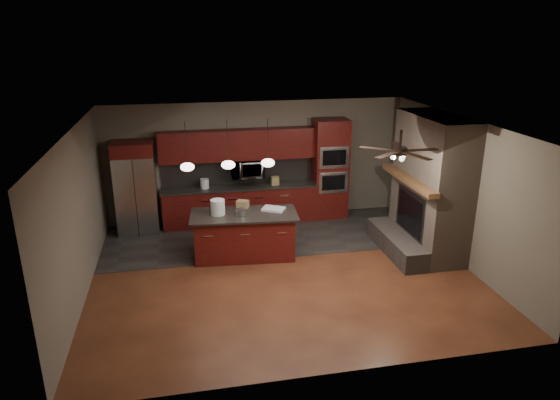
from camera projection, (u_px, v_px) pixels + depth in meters
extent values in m
plane|color=brown|center=(283.00, 272.00, 9.43)|extent=(7.00, 7.00, 0.00)
cube|color=white|center=(283.00, 125.00, 8.52)|extent=(7.00, 6.00, 0.02)
cube|color=#6C6256|center=(257.00, 161.00, 11.76)|extent=(7.00, 0.02, 2.80)
cube|color=#6C6256|center=(460.00, 190.00, 9.63)|extent=(0.02, 6.00, 2.80)
cube|color=#6C6256|center=(78.00, 216.00, 8.32)|extent=(0.02, 6.00, 2.80)
cube|color=#2D2A28|center=(267.00, 235.00, 11.10)|extent=(7.00, 2.40, 0.01)
cube|color=#736252|center=(431.00, 186.00, 9.93)|extent=(0.80, 2.00, 2.80)
cube|color=#4C443E|center=(396.00, 243.00, 10.20)|extent=(0.50, 2.00, 0.40)
cube|color=#2D2D30|center=(411.00, 214.00, 10.04)|extent=(0.05, 1.20, 0.95)
cube|color=black|center=(410.00, 214.00, 10.04)|extent=(0.02, 1.00, 0.75)
cube|color=brown|center=(408.00, 180.00, 9.78)|extent=(0.22, 2.10, 0.10)
cube|color=#591710|center=(240.00, 205.00, 11.71)|extent=(3.55, 0.60, 0.86)
cube|color=black|center=(239.00, 187.00, 11.56)|extent=(3.59, 0.64, 0.04)
cube|color=black|center=(238.00, 170.00, 11.71)|extent=(3.55, 0.03, 0.60)
cube|color=#591710|center=(238.00, 145.00, 11.36)|extent=(3.55, 0.35, 0.70)
cube|color=#591710|center=(330.00, 169.00, 11.86)|extent=(0.80, 0.60, 2.38)
cube|color=silver|center=(333.00, 182.00, 11.66)|extent=(0.70, 0.03, 0.52)
cube|color=black|center=(334.00, 183.00, 11.64)|extent=(0.55, 0.02, 0.35)
cube|color=silver|center=(334.00, 158.00, 11.46)|extent=(0.70, 0.03, 0.52)
cube|color=black|center=(334.00, 158.00, 11.45)|extent=(0.55, 0.02, 0.35)
imported|color=silver|center=(247.00, 168.00, 11.51)|extent=(0.73, 0.41, 0.50)
cube|color=silver|center=(137.00, 194.00, 11.05)|extent=(0.88, 0.72, 1.76)
cube|color=#2D2D30|center=(136.00, 199.00, 10.72)|extent=(0.02, 0.02, 1.74)
cube|color=silver|center=(131.00, 198.00, 10.67)|extent=(0.03, 0.03, 0.88)
cube|color=silver|center=(140.00, 197.00, 10.71)|extent=(0.03, 0.03, 0.88)
cube|color=#591710|center=(132.00, 149.00, 10.71)|extent=(0.88, 0.72, 0.30)
cube|color=#591710|center=(244.00, 236.00, 9.95)|extent=(2.00, 0.96, 0.88)
cube|color=black|center=(244.00, 215.00, 9.80)|extent=(2.16, 1.12, 0.04)
cylinder|color=silver|center=(218.00, 207.00, 9.70)|extent=(0.35, 0.35, 0.30)
cylinder|color=#9D9DA2|center=(241.00, 212.00, 9.68)|extent=(0.23, 0.23, 0.13)
cube|color=silver|center=(274.00, 209.00, 9.98)|extent=(0.53, 0.48, 0.04)
cube|color=olive|center=(243.00, 204.00, 10.10)|extent=(0.28, 0.25, 0.15)
cylinder|color=white|center=(205.00, 184.00, 11.37)|extent=(0.23, 0.23, 0.22)
cube|color=olive|center=(275.00, 181.00, 11.63)|extent=(0.18, 0.14, 0.20)
cylinder|color=black|center=(186.00, 143.00, 8.99)|extent=(0.01, 0.01, 0.78)
ellipsoid|color=white|center=(187.00, 167.00, 9.13)|extent=(0.26, 0.26, 0.16)
cylinder|color=black|center=(227.00, 141.00, 9.13)|extent=(0.01, 0.01, 0.78)
ellipsoid|color=white|center=(228.00, 165.00, 9.27)|extent=(0.26, 0.26, 0.16)
cylinder|color=black|center=(268.00, 139.00, 9.27)|extent=(0.01, 0.01, 0.78)
ellipsoid|color=white|center=(268.00, 163.00, 9.41)|extent=(0.26, 0.26, 0.16)
cylinder|color=black|center=(401.00, 139.00, 8.16)|extent=(0.04, 0.04, 0.30)
cylinder|color=black|center=(400.00, 151.00, 8.23)|extent=(0.24, 0.24, 0.12)
cube|color=black|center=(421.00, 150.00, 8.30)|extent=(0.60, 0.12, 0.01)
cube|color=black|center=(397.00, 146.00, 8.59)|extent=(0.30, 0.61, 0.01)
cube|color=black|center=(377.00, 149.00, 8.38)|extent=(0.56, 0.45, 0.01)
cube|color=black|center=(388.00, 155.00, 7.96)|extent=(0.56, 0.45, 0.01)
cube|color=black|center=(416.00, 156.00, 7.92)|extent=(0.30, 0.61, 0.01)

